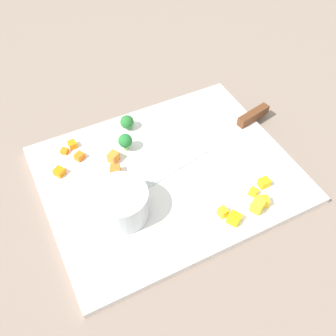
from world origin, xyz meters
TOP-DOWN VIEW (x-y plane):
  - ground_plane at (0.00, 0.00)m, footprint 4.00×4.00m
  - cutting_board at (0.00, 0.00)m, footprint 0.41×0.33m
  - prep_bowl at (0.10, 0.04)m, footprint 0.09×0.09m
  - chef_knife at (-0.12, -0.03)m, footprint 0.34×0.09m
  - carrot_dice_0 at (0.16, -0.08)m, footprint 0.02×0.02m
  - carrot_dice_1 at (0.12, -0.10)m, footprint 0.02×0.02m
  - carrot_dice_2 at (0.07, -0.06)m, footprint 0.02×0.02m
  - carrot_dice_3 at (0.14, -0.12)m, footprint 0.02×0.02m
  - carrot_dice_4 at (0.12, -0.13)m, footprint 0.01×0.02m
  - carrot_dice_5 at (0.08, -0.04)m, footprint 0.02×0.02m
  - pepper_dice_0 at (-0.09, 0.13)m, footprint 0.03×0.02m
  - pepper_dice_1 at (-0.10, 0.10)m, footprint 0.02×0.02m
  - pepper_dice_2 at (-0.04, 0.13)m, footprint 0.02×0.02m
  - pepper_dice_3 at (-0.13, 0.10)m, footprint 0.02×0.01m
  - pepper_dice_4 at (-0.10, 0.13)m, footprint 0.02×0.02m
  - pepper_dice_5 at (-0.04, 0.11)m, footprint 0.01×0.02m
  - broccoli_floret_0 at (0.04, -0.08)m, footprint 0.02×0.02m
  - broccoli_floret_1 at (0.02, -0.13)m, footprint 0.03×0.03m

SIDE VIEW (x-z plane):
  - ground_plane at x=0.00m, z-range 0.00..0.00m
  - cutting_board at x=0.00m, z-range 0.00..0.01m
  - carrot_dice_3 at x=0.14m, z-range 0.01..0.02m
  - carrot_dice_4 at x=0.12m, z-range 0.01..0.02m
  - pepper_dice_1 at x=-0.10m, z-range 0.01..0.02m
  - carrot_dice_1 at x=0.12m, z-range 0.01..0.02m
  - carrot_dice_0 at x=0.16m, z-range 0.01..0.02m
  - chef_knife at x=-0.12m, z-range 0.01..0.03m
  - pepper_dice_2 at x=-0.04m, z-range 0.01..0.03m
  - pepper_dice_5 at x=-0.04m, z-range 0.01..0.03m
  - pepper_dice_3 at x=-0.13m, z-range 0.01..0.03m
  - carrot_dice_5 at x=0.08m, z-range 0.01..0.03m
  - pepper_dice_4 at x=-0.10m, z-range 0.01..0.03m
  - carrot_dice_2 at x=0.07m, z-range 0.01..0.03m
  - pepper_dice_0 at x=-0.09m, z-range 0.01..0.03m
  - broccoli_floret_1 at x=0.02m, z-range 0.01..0.04m
  - broccoli_floret_0 at x=0.04m, z-range 0.02..0.05m
  - prep_bowl at x=0.10m, z-range 0.01..0.06m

